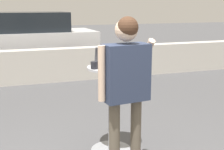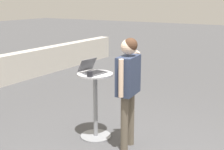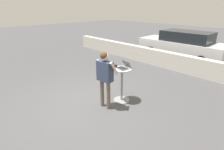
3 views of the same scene
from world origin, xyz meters
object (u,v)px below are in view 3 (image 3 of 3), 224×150
Objects in this scene: coffee_mug at (116,66)px; standing_person at (105,73)px; cafe_table at (122,84)px; laptop at (124,67)px; parked_car_near_street at (182,45)px.

standing_person is (0.15, -0.57, -0.04)m from coffee_mug.
coffee_mug is (-0.22, -0.06, 0.53)m from cafe_table.
cafe_table is 2.74× the size of laptop.
coffee_mug is 5.71m from parked_car_near_street.
cafe_table is 0.80m from standing_person.
standing_person is at bearing -96.07° from laptop.
standing_person reaches higher than coffee_mug.
laptop reaches higher than coffee_mug.
parked_car_near_street is at bearing 98.44° from cafe_table.
laptop reaches higher than cafe_table.
cafe_table is at bearing 14.33° from coffee_mug.
coffee_mug is at bearing -83.82° from parked_car_near_street.
cafe_table is at bearing -98.81° from laptop.
standing_person is at bearing -74.81° from coffee_mug.
parked_car_near_street reaches higher than cafe_table.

